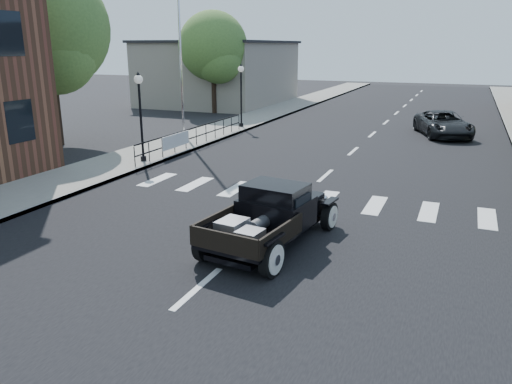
% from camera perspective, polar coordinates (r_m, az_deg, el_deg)
% --- Properties ---
extents(ground, '(120.00, 120.00, 0.00)m').
position_cam_1_polar(ground, '(12.96, -0.19, -5.39)').
color(ground, black).
rests_on(ground, ground).
extents(road, '(14.00, 80.00, 0.02)m').
position_cam_1_polar(road, '(26.93, 12.39, 5.75)').
color(road, black).
rests_on(road, ground).
extents(road_markings, '(12.00, 60.00, 0.06)m').
position_cam_1_polar(road_markings, '(22.13, 9.96, 3.60)').
color(road_markings, silver).
rests_on(road_markings, ground).
extents(sidewalk_left, '(3.00, 80.00, 0.15)m').
position_cam_1_polar(sidewalk_left, '(29.61, -4.08, 7.16)').
color(sidewalk_left, gray).
rests_on(sidewalk_left, ground).
extents(low_building_left, '(10.00, 12.00, 5.00)m').
position_cam_1_polar(low_building_left, '(43.82, -4.12, 13.34)').
color(low_building_left, gray).
rests_on(low_building_left, ground).
extents(railing, '(0.08, 10.00, 1.00)m').
position_cam_1_polar(railing, '(24.61, -6.85, 6.55)').
color(railing, black).
rests_on(railing, sidewalk_left).
extents(banner, '(0.04, 2.20, 0.60)m').
position_cam_1_polar(banner, '(22.91, -9.11, 5.22)').
color(banner, silver).
rests_on(banner, sidewalk_left).
extents(lamp_post_b, '(0.36, 0.36, 3.65)m').
position_cam_1_polar(lamp_post_b, '(21.23, -13.03, 8.32)').
color(lamp_post_b, black).
rests_on(lamp_post_b, sidewalk_left).
extents(lamp_post_c, '(0.36, 0.36, 3.65)m').
position_cam_1_polar(lamp_post_c, '(29.87, -1.71, 10.95)').
color(lamp_post_c, black).
rests_on(lamp_post_c, sidewalk_left).
extents(flagpole, '(0.12, 0.12, 12.30)m').
position_cam_1_polar(flagpole, '(26.98, -8.80, 19.38)').
color(flagpole, silver).
rests_on(flagpole, sidewalk_left).
extents(big_tree_near, '(5.79, 5.79, 8.51)m').
position_cam_1_polar(big_tree_near, '(26.71, -22.38, 14.03)').
color(big_tree_near, '#45692D').
rests_on(big_tree_near, ground).
extents(big_tree_far, '(4.93, 4.93, 7.25)m').
position_cam_1_polar(big_tree_far, '(37.30, -4.89, 14.52)').
color(big_tree_far, '#45692D').
rests_on(big_tree_far, ground).
extents(hotrod_pickup, '(2.69, 4.78, 1.57)m').
position_cam_1_polar(hotrod_pickup, '(12.30, 1.76, -2.70)').
color(hotrod_pickup, black).
rests_on(hotrod_pickup, ground).
extents(second_car, '(3.73, 5.33, 1.35)m').
position_cam_1_polar(second_car, '(29.42, 20.61, 7.28)').
color(second_car, black).
rests_on(second_car, ground).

